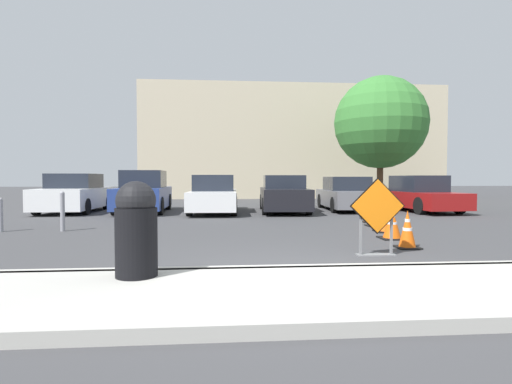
{
  "coord_description": "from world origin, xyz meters",
  "views": [
    {
      "loc": [
        -0.91,
        -5.39,
        1.35
      ],
      "look_at": [
        0.25,
        8.94,
        0.84
      ],
      "focal_mm": 28.0,
      "sensor_mm": 36.0,
      "label": 1
    }
  ],
  "objects_px": {
    "traffic_cone_second": "(392,224)",
    "parked_car_second": "(144,193)",
    "bollard_second": "(62,210)",
    "parked_car_sixth": "(419,195)",
    "road_closed_sign": "(377,214)",
    "bollard_third": "(1,214)",
    "parked_car_nearest": "(74,194)",
    "traffic_cone_fifth": "(369,212)",
    "parked_car_third": "(214,195)",
    "traffic_cone_nearest": "(407,230)",
    "parked_car_fourth": "(284,195)",
    "trash_bin": "(136,228)",
    "traffic_cone_fourth": "(374,214)",
    "bollard_nearest": "(123,210)",
    "traffic_cone_third": "(385,219)",
    "parked_car_fifth": "(347,195)"
  },
  "relations": [
    {
      "from": "traffic_cone_second",
      "to": "parked_car_fourth",
      "type": "xyz_separation_m",
      "value": [
        -1.33,
        7.23,
        0.34
      ]
    },
    {
      "from": "traffic_cone_second",
      "to": "bollard_third",
      "type": "height_order",
      "value": "bollard_third"
    },
    {
      "from": "traffic_cone_second",
      "to": "parked_car_third",
      "type": "xyz_separation_m",
      "value": [
        -4.09,
        7.1,
        0.34
      ]
    },
    {
      "from": "road_closed_sign",
      "to": "traffic_cone_fifth",
      "type": "xyz_separation_m",
      "value": [
        1.77,
        5.11,
        -0.43
      ]
    },
    {
      "from": "traffic_cone_fourth",
      "to": "parked_car_sixth",
      "type": "xyz_separation_m",
      "value": [
        3.72,
        4.78,
        0.33
      ]
    },
    {
      "from": "traffic_cone_second",
      "to": "bollard_nearest",
      "type": "distance_m",
      "value": 6.57
    },
    {
      "from": "road_closed_sign",
      "to": "parked_car_nearest",
      "type": "bearing_deg",
      "value": 131.52
    },
    {
      "from": "traffic_cone_nearest",
      "to": "traffic_cone_fourth",
      "type": "xyz_separation_m",
      "value": [
        0.67,
        3.43,
        -0.02
      ]
    },
    {
      "from": "traffic_cone_fifth",
      "to": "parked_car_nearest",
      "type": "bearing_deg",
      "value": 156.21
    },
    {
      "from": "parked_car_fifth",
      "to": "parked_car_fourth",
      "type": "bearing_deg",
      "value": 15.05
    },
    {
      "from": "bollard_second",
      "to": "parked_car_sixth",
      "type": "bearing_deg",
      "value": 23.31
    },
    {
      "from": "traffic_cone_nearest",
      "to": "parked_car_third",
      "type": "distance_m",
      "value": 9.13
    },
    {
      "from": "traffic_cone_fifth",
      "to": "parked_car_nearest",
      "type": "relative_size",
      "value": 0.15
    },
    {
      "from": "traffic_cone_nearest",
      "to": "parked_car_fourth",
      "type": "relative_size",
      "value": 0.16
    },
    {
      "from": "traffic_cone_second",
      "to": "traffic_cone_third",
      "type": "distance_m",
      "value": 1.15
    },
    {
      "from": "traffic_cone_second",
      "to": "parked_car_fifth",
      "type": "xyz_separation_m",
      "value": [
        1.44,
        7.83,
        0.31
      ]
    },
    {
      "from": "bollard_nearest",
      "to": "traffic_cone_fourth",
      "type": "bearing_deg",
      "value": 3.22
    },
    {
      "from": "road_closed_sign",
      "to": "bollard_second",
      "type": "height_order",
      "value": "road_closed_sign"
    },
    {
      "from": "parked_car_sixth",
      "to": "bollard_third",
      "type": "distance_m",
      "value": 14.43
    },
    {
      "from": "traffic_cone_fifth",
      "to": "bollard_nearest",
      "type": "relative_size",
      "value": 0.63
    },
    {
      "from": "parked_car_sixth",
      "to": "bollard_nearest",
      "type": "height_order",
      "value": "parked_car_sixth"
    },
    {
      "from": "parked_car_fourth",
      "to": "parked_car_sixth",
      "type": "bearing_deg",
      "value": -177.99
    },
    {
      "from": "traffic_cone_fifth",
      "to": "parked_car_third",
      "type": "xyz_separation_m",
      "value": [
        -4.79,
        3.84,
        0.37
      ]
    },
    {
      "from": "parked_car_second",
      "to": "parked_car_third",
      "type": "height_order",
      "value": "parked_car_second"
    },
    {
      "from": "road_closed_sign",
      "to": "traffic_cone_nearest",
      "type": "distance_m",
      "value": 1.18
    },
    {
      "from": "traffic_cone_nearest",
      "to": "bollard_nearest",
      "type": "relative_size",
      "value": 0.73
    },
    {
      "from": "trash_bin",
      "to": "road_closed_sign",
      "type": "bearing_deg",
      "value": 24.46
    },
    {
      "from": "traffic_cone_fourth",
      "to": "parked_car_second",
      "type": "height_order",
      "value": "parked_car_second"
    },
    {
      "from": "parked_car_fifth",
      "to": "traffic_cone_fifth",
      "type": "bearing_deg",
      "value": 83.58
    },
    {
      "from": "parked_car_third",
      "to": "bollard_nearest",
      "type": "relative_size",
      "value": 4.66
    },
    {
      "from": "trash_bin",
      "to": "bollard_second",
      "type": "xyz_separation_m",
      "value": [
        -2.99,
        5.44,
        -0.2
      ]
    },
    {
      "from": "traffic_cone_nearest",
      "to": "parked_car_nearest",
      "type": "xyz_separation_m",
      "value": [
        -9.42,
        8.96,
        0.34
      ]
    },
    {
      "from": "traffic_cone_fourth",
      "to": "bollard_nearest",
      "type": "bearing_deg",
      "value": -176.78
    },
    {
      "from": "traffic_cone_third",
      "to": "bollard_second",
      "type": "xyz_separation_m",
      "value": [
        -8.09,
        0.8,
        0.21
      ]
    },
    {
      "from": "traffic_cone_fifth",
      "to": "parked_car_fourth",
      "type": "relative_size",
      "value": 0.14
    },
    {
      "from": "parked_car_second",
      "to": "bollard_second",
      "type": "distance_m",
      "value": 5.65
    },
    {
      "from": "parked_car_fifth",
      "to": "trash_bin",
      "type": "height_order",
      "value": "parked_car_fifth"
    },
    {
      "from": "traffic_cone_fourth",
      "to": "parked_car_second",
      "type": "distance_m",
      "value": 8.99
    },
    {
      "from": "road_closed_sign",
      "to": "traffic_cone_second",
      "type": "relative_size",
      "value": 1.96
    },
    {
      "from": "parked_car_third",
      "to": "bollard_third",
      "type": "xyz_separation_m",
      "value": [
        -5.19,
        -5.2,
        -0.22
      ]
    },
    {
      "from": "parked_car_fourth",
      "to": "bollard_third",
      "type": "distance_m",
      "value": 9.57
    },
    {
      "from": "bollard_nearest",
      "to": "bollard_second",
      "type": "height_order",
      "value": "bollard_second"
    },
    {
      "from": "traffic_cone_third",
      "to": "parked_car_sixth",
      "type": "relative_size",
      "value": 0.15
    },
    {
      "from": "parked_car_third",
      "to": "parked_car_fourth",
      "type": "bearing_deg",
      "value": -175.68
    },
    {
      "from": "road_closed_sign",
      "to": "traffic_cone_third",
      "type": "height_order",
      "value": "road_closed_sign"
    },
    {
      "from": "traffic_cone_nearest",
      "to": "trash_bin",
      "type": "height_order",
      "value": "trash_bin"
    },
    {
      "from": "road_closed_sign",
      "to": "bollard_third",
      "type": "bearing_deg",
      "value": 155.44
    },
    {
      "from": "parked_car_third",
      "to": "bollard_second",
      "type": "distance_m",
      "value": 6.38
    },
    {
      "from": "traffic_cone_fifth",
      "to": "trash_bin",
      "type": "bearing_deg",
      "value": -128.91
    },
    {
      "from": "traffic_cone_second",
      "to": "parked_car_second",
      "type": "bearing_deg",
      "value": 132.52
    }
  ]
}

